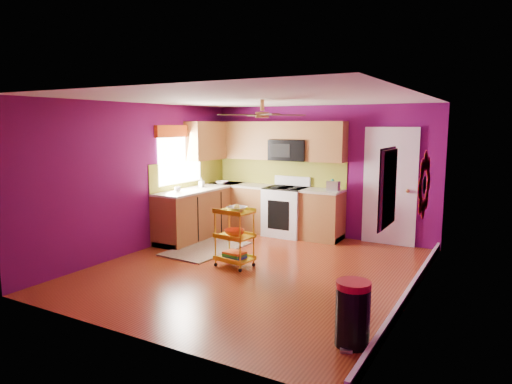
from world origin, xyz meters
The scene contains 18 objects.
ground centered at (0.00, 0.00, 0.00)m, with size 5.00×5.00×0.00m, color maroon.
room_envelope centered at (0.03, 0.00, 1.63)m, with size 4.54×5.04×2.52m.
lower_cabinets centered at (-1.35, 1.82, 0.43)m, with size 2.81×2.31×0.94m.
electric_range centered at (-0.55, 2.17, 0.48)m, with size 0.76×0.66×1.13m.
upper_cabinetry centered at (-1.24, 2.17, 1.80)m, with size 2.80×2.30×1.26m.
left_window centered at (-2.22, 1.05, 1.74)m, with size 0.08×1.35×1.08m.
panel_door centered at (1.35, 2.47, 1.02)m, with size 0.95×0.11×2.15m.
right_wall_art centered at (2.23, -0.34, 1.44)m, with size 0.04×2.74×1.04m.
ceiling_fan centered at (0.00, 0.20, 2.29)m, with size 1.01×1.01×0.26m.
shag_rug centered at (-1.29, 0.55, 0.01)m, with size 0.92×1.50×0.02m, color black.
rolling_cart centered at (-0.35, -0.02, 0.50)m, with size 0.58×0.45×0.97m.
trash_can centered at (1.98, -1.57, 0.32)m, with size 0.43×0.43×0.65m.
teal_kettle centered at (0.35, 2.26, 1.02)m, with size 0.18×0.18×0.21m.
toaster centered at (0.40, 2.17, 1.03)m, with size 0.22×0.15×0.18m, color beige.
soap_bottle_a centered at (-1.98, 1.37, 1.03)m, with size 0.08×0.09×0.19m, color #EA3F72.
soap_bottle_b centered at (-2.02, 1.42, 1.02)m, with size 0.12×0.12×0.15m, color white.
counter_dish centered at (-1.91, 1.98, 0.97)m, with size 0.24×0.24×0.06m, color white.
counter_cup centered at (-1.98, 0.65, 0.99)m, with size 0.12×0.12×0.09m, color white.
Camera 1 is at (3.23, -5.69, 2.14)m, focal length 32.00 mm.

